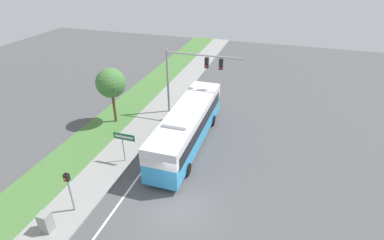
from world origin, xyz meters
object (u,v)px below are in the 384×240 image
object	(u,v)px
signal_gantry	(190,71)
street_sign	(124,141)
utility_cabinet	(46,222)
pedestrian_signal	(69,186)
bus	(188,125)

from	to	relation	value
signal_gantry	street_sign	world-z (taller)	signal_gantry
signal_gantry	utility_cabinet	bearing A→B (deg)	-102.44
signal_gantry	pedestrian_signal	world-z (taller)	signal_gantry
signal_gantry	pedestrian_signal	distance (m)	14.09
utility_cabinet	street_sign	bearing A→B (deg)	81.10
bus	street_sign	xyz separation A→B (m)	(-3.58, -3.59, 0.02)
signal_gantry	pedestrian_signal	xyz separation A→B (m)	(-2.88, -13.56, -2.53)
utility_cabinet	pedestrian_signal	bearing A→B (deg)	74.06
bus	utility_cabinet	world-z (taller)	bus
bus	street_sign	world-z (taller)	bus
signal_gantry	utility_cabinet	xyz separation A→B (m)	(-3.37, -15.26, -3.74)
street_sign	bus	bearing A→B (deg)	45.05
bus	utility_cabinet	size ratio (longest dim) A/B	9.80
signal_gantry	street_sign	bearing A→B (deg)	-105.31
street_sign	utility_cabinet	world-z (taller)	street_sign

